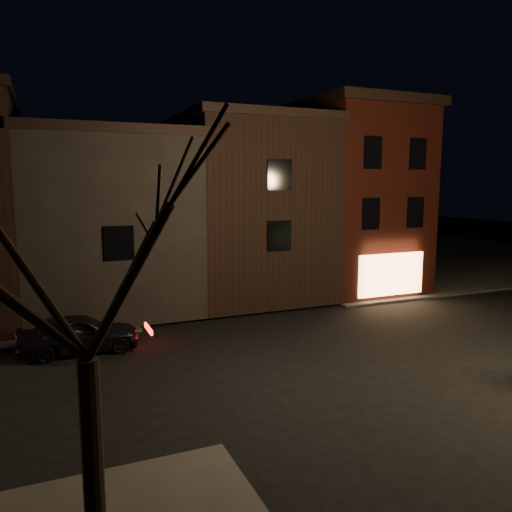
% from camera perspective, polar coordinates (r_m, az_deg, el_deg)
% --- Properties ---
extents(ground, '(120.00, 120.00, 0.00)m').
position_cam_1_polar(ground, '(18.55, 5.80, -11.02)').
color(ground, black).
rests_on(ground, ground).
extents(sidewalk_far_right, '(30.00, 30.00, 0.12)m').
position_cam_1_polar(sidewalk_far_right, '(45.79, 15.66, 0.39)').
color(sidewalk_far_right, '#2D2B28').
rests_on(sidewalk_far_right, ground).
extents(corner_building, '(6.50, 8.50, 10.50)m').
position_cam_1_polar(corner_building, '(29.79, 10.65, 6.78)').
color(corner_building, '#3D110A').
rests_on(corner_building, ground).
extents(row_building_a, '(7.30, 10.30, 9.40)m').
position_cam_1_polar(row_building_a, '(27.70, -1.89, 5.63)').
color(row_building_a, black).
rests_on(row_building_a, ground).
extents(row_building_b, '(7.80, 10.30, 8.40)m').
position_cam_1_polar(row_building_b, '(26.00, -16.98, 4.00)').
color(row_building_b, black).
rests_on(row_building_b, ground).
extents(bare_tree_left, '(5.60, 5.60, 7.50)m').
position_cam_1_polar(bare_tree_left, '(8.33, -19.38, 3.05)').
color(bare_tree_left, black).
rests_on(bare_tree_left, sidewalk_near_left).
extents(parked_car_a, '(4.23, 1.71, 1.44)m').
position_cam_1_polar(parked_car_a, '(19.44, -19.57, -8.33)').
color(parked_car_a, black).
rests_on(parked_car_a, ground).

